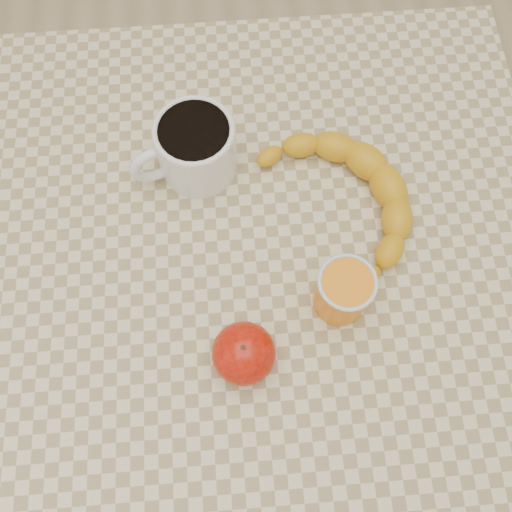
{
  "coord_description": "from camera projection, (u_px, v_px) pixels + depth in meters",
  "views": [
    {
      "loc": [
        -0.02,
        -0.26,
        1.45
      ],
      "look_at": [
        0.0,
        0.0,
        0.77
      ],
      "focal_mm": 40.0,
      "sensor_mm": 36.0,
      "label": 1
    }
  ],
  "objects": [
    {
      "name": "table",
      "position": [
        256.0,
        282.0,
        0.82
      ],
      "size": [
        0.8,
        0.8,
        0.75
      ],
      "color": "beige",
      "rests_on": "ground"
    },
    {
      "name": "apple",
      "position": [
        244.0,
        353.0,
        0.67
      ],
      "size": [
        0.08,
        0.08,
        0.07
      ],
      "color": "#900B04",
      "rests_on": "table"
    },
    {
      "name": "banana",
      "position": [
        346.0,
        199.0,
        0.75
      ],
      "size": [
        0.38,
        0.41,
        0.05
      ],
      "primitive_type": null,
      "rotation": [
        0.0,
        0.0,
        0.36
      ],
      "color": "gold",
      "rests_on": "table"
    },
    {
      "name": "coffee_mug",
      "position": [
        194.0,
        147.0,
        0.75
      ],
      "size": [
        0.16,
        0.14,
        0.09
      ],
      "color": "white",
      "rests_on": "table"
    },
    {
      "name": "orange_juice_glass",
      "position": [
        343.0,
        292.0,
        0.68
      ],
      "size": [
        0.07,
        0.07,
        0.08
      ],
      "color": "orange",
      "rests_on": "table"
    },
    {
      "name": "ground",
      "position": [
        256.0,
        363.0,
        1.44
      ],
      "size": [
        3.0,
        3.0,
        0.0
      ],
      "primitive_type": "plane",
      "color": "tan",
      "rests_on": "ground"
    }
  ]
}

